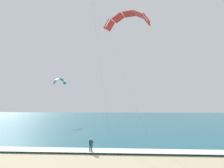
% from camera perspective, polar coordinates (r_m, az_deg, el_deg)
% --- Properties ---
extents(sea, '(200.00, 120.00, 0.20)m').
position_cam_1_polar(sea, '(89.10, 0.83, -7.45)').
color(sea, '#146075').
rests_on(sea, ground).
extents(surf_foam, '(200.00, 2.91, 0.04)m').
position_cam_1_polar(surf_foam, '(30.85, -7.44, -13.66)').
color(surf_foam, white).
rests_on(surf_foam, sea).
extents(surfboard, '(0.45, 1.40, 0.09)m').
position_cam_1_polar(surfboard, '(29.83, -4.49, -14.40)').
color(surfboard, '#E04C38').
rests_on(surfboard, ground).
extents(kitesurfer, '(0.55, 0.52, 1.69)m').
position_cam_1_polar(kitesurfer, '(29.69, -4.48, -12.66)').
color(kitesurfer, '#143347').
rests_on(kitesurfer, ground).
extents(kite_primary, '(6.91, 10.14, 17.41)m').
position_cam_1_polar(kite_primary, '(39.68, 3.33, 13.73)').
color(kite_primary, red).
extents(kite_distant, '(2.53, 4.00, 1.45)m').
position_cam_1_polar(kite_distant, '(69.57, -10.95, 0.74)').
color(kite_distant, teal).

